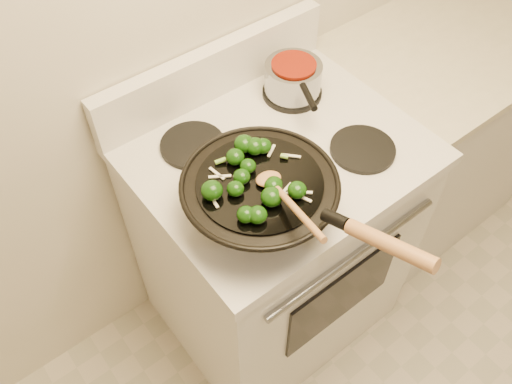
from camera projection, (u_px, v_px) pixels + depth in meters
stove at (273, 240)px, 1.85m from camera, size 0.78×0.67×1.08m
counter_unit at (419, 138)px, 2.17m from camera, size 0.89×0.62×0.91m
wok at (261, 197)px, 1.29m from camera, size 0.38×0.62×0.24m
stirfry at (253, 177)px, 1.24m from camera, size 0.26×0.25×0.04m
wooden_spoon at (283, 195)px, 1.19m from camera, size 0.10×0.28×0.10m
saucepan at (293, 78)px, 1.59m from camera, size 0.17×0.26×0.10m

